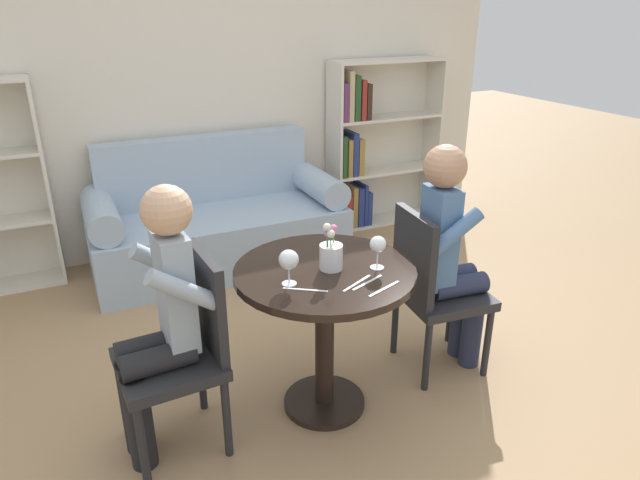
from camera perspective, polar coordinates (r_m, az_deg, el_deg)
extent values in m
plane|color=tan|center=(2.95, 0.43, -16.06)|extent=(16.00, 16.00, 0.00)
cube|color=silver|center=(4.48, -12.72, 15.90)|extent=(5.20, 0.05, 2.70)
cylinder|color=black|center=(2.55, 0.48, -3.24)|extent=(0.82, 0.82, 0.03)
cylinder|color=black|center=(2.73, 0.45, -10.00)|extent=(0.09, 0.09, 0.68)
cylinder|color=black|center=(2.94, 0.43, -15.83)|extent=(0.40, 0.40, 0.03)
cube|color=#9EB2C6|center=(4.31, -9.95, 0.13)|extent=(1.82, 0.80, 0.42)
cube|color=#9EB2C6|center=(4.46, -11.50, 7.03)|extent=(1.60, 0.16, 0.50)
cylinder|color=#9EB2C6|center=(4.09, -21.09, 2.40)|extent=(0.22, 0.72, 0.22)
cylinder|color=#9EB2C6|center=(4.46, -0.28, 5.63)|extent=(0.22, 0.72, 0.22)
cube|color=silver|center=(4.31, -25.62, 5.14)|extent=(0.02, 0.28, 1.41)
cube|color=silver|center=(5.13, 5.71, 9.83)|extent=(1.00, 0.02, 1.41)
cube|color=silver|center=(4.79, 1.41, 9.00)|extent=(0.02, 0.28, 1.41)
cube|color=silver|center=(5.29, 11.06, 9.92)|extent=(0.02, 0.28, 1.41)
cube|color=silver|center=(5.22, 6.13, 2.09)|extent=(0.95, 0.28, 0.02)
cube|color=silver|center=(5.08, 6.35, 6.98)|extent=(0.95, 0.28, 0.02)
cube|color=silver|center=(4.97, 6.59, 12.11)|extent=(0.95, 0.28, 0.02)
cube|color=silver|center=(4.91, 6.84, 17.41)|extent=(0.95, 0.28, 0.02)
cube|color=navy|center=(4.95, 1.83, 3.21)|extent=(0.03, 0.23, 0.33)
cube|color=maroon|center=(4.98, 2.37, 3.09)|extent=(0.05, 0.23, 0.29)
cube|color=olive|center=(4.99, 2.98, 3.54)|extent=(0.04, 0.23, 0.36)
cube|color=navy|center=(5.02, 3.56, 3.55)|extent=(0.05, 0.23, 0.34)
cube|color=navy|center=(5.04, 4.05, 3.74)|extent=(0.03, 0.23, 0.36)
cube|color=navy|center=(5.07, 4.43, 3.43)|extent=(0.04, 0.23, 0.30)
cube|color=#234723|center=(4.81, 1.93, 8.48)|extent=(0.04, 0.23, 0.35)
cube|color=olive|center=(4.84, 2.49, 8.37)|extent=(0.04, 0.23, 0.31)
cube|color=navy|center=(4.86, 3.02, 8.70)|extent=(0.05, 0.23, 0.36)
cube|color=olive|center=(4.89, 3.60, 8.45)|extent=(0.05, 0.23, 0.31)
cube|color=#602D5B|center=(4.72, 2.03, 13.68)|extent=(0.04, 0.23, 0.30)
cube|color=tan|center=(4.74, 2.59, 14.26)|extent=(0.04, 0.23, 0.40)
cube|color=#234723|center=(4.77, 3.18, 14.08)|extent=(0.05, 0.23, 0.36)
cube|color=maroon|center=(4.80, 3.81, 13.89)|extent=(0.04, 0.23, 0.32)
cube|color=#332319|center=(4.82, 4.33, 13.73)|extent=(0.04, 0.23, 0.29)
cylinder|color=#232326|center=(2.81, -18.95, -14.57)|extent=(0.04, 0.04, 0.40)
cylinder|color=#232326|center=(2.54, -17.34, -19.11)|extent=(0.04, 0.04, 0.40)
cylinder|color=#232326|center=(2.87, -11.80, -12.94)|extent=(0.04, 0.04, 0.40)
cylinder|color=#232326|center=(2.59, -9.30, -17.13)|extent=(0.04, 0.04, 0.40)
cube|color=#232326|center=(2.56, -14.85, -11.91)|extent=(0.44, 0.44, 0.05)
cube|color=#232326|center=(2.47, -11.17, -6.11)|extent=(0.06, 0.38, 0.45)
cylinder|color=#232326|center=(3.15, 16.38, -9.84)|extent=(0.04, 0.04, 0.40)
cylinder|color=#232326|center=(3.40, 12.94, -6.89)|extent=(0.04, 0.04, 0.40)
cylinder|color=#232326|center=(2.98, 10.65, -11.34)|extent=(0.04, 0.04, 0.40)
cylinder|color=#232326|center=(3.24, 7.51, -8.07)|extent=(0.04, 0.04, 0.40)
cube|color=#232326|center=(3.07, 12.21, -5.40)|extent=(0.46, 0.46, 0.05)
cube|color=#232326|center=(2.87, 9.38, -1.67)|extent=(0.08, 0.38, 0.45)
cylinder|color=black|center=(2.70, -18.10, -15.58)|extent=(0.11, 0.11, 0.45)
cylinder|color=black|center=(2.61, -17.59, -16.96)|extent=(0.11, 0.11, 0.45)
cylinder|color=black|center=(2.56, -16.42, -10.18)|extent=(0.31, 0.13, 0.11)
cylinder|color=black|center=(2.47, -15.82, -11.45)|extent=(0.31, 0.13, 0.11)
cube|color=#93A3B2|center=(2.40, -14.25, -5.06)|extent=(0.13, 0.21, 0.51)
cylinder|color=#93A3B2|center=(2.49, -15.23, -2.28)|extent=(0.29, 0.09, 0.23)
cylinder|color=#93A3B2|center=(2.25, -13.52, -4.87)|extent=(0.29, 0.09, 0.23)
sphere|color=tan|center=(2.26, -15.11, 2.90)|extent=(0.20, 0.20, 0.20)
cylinder|color=#282D47|center=(3.21, 14.96, -8.51)|extent=(0.11, 0.11, 0.45)
cylinder|color=#282D47|center=(3.28, 13.89, -7.60)|extent=(0.11, 0.11, 0.45)
cylinder|color=#282D47|center=(3.02, 13.74, -4.49)|extent=(0.31, 0.14, 0.11)
cylinder|color=#282D47|center=(3.10, 12.66, -3.62)|extent=(0.31, 0.14, 0.11)
cube|color=#4C709E|center=(2.90, 11.82, 0.26)|extent=(0.14, 0.21, 0.52)
cylinder|color=#4C709E|center=(2.76, 13.36, 0.71)|extent=(0.29, 0.10, 0.23)
cylinder|color=#4C709E|center=(2.98, 10.61, 2.56)|extent=(0.29, 0.10, 0.23)
sphere|color=tan|center=(2.78, 12.42, 7.20)|extent=(0.21, 0.21, 0.21)
cylinder|color=white|center=(2.42, -3.10, -4.37)|extent=(0.06, 0.06, 0.00)
cylinder|color=white|center=(2.40, -3.12, -3.53)|extent=(0.01, 0.01, 0.08)
sphere|color=white|center=(2.37, -3.15, -1.98)|extent=(0.09, 0.09, 0.09)
sphere|color=beige|center=(2.37, -3.15, -2.21)|extent=(0.06, 0.06, 0.06)
cylinder|color=white|center=(2.57, 5.72, -2.75)|extent=(0.06, 0.06, 0.00)
cylinder|color=white|center=(2.55, 5.75, -1.87)|extent=(0.01, 0.01, 0.08)
sphere|color=white|center=(2.52, 5.82, -0.41)|extent=(0.07, 0.07, 0.07)
sphere|color=#E58E75|center=(2.52, 5.81, -0.60)|extent=(0.05, 0.05, 0.05)
cylinder|color=silver|center=(2.52, 1.11, -1.70)|extent=(0.10, 0.10, 0.11)
cylinder|color=#4C7A42|center=(2.48, 0.80, 0.03)|extent=(0.01, 0.00, 0.06)
sphere|color=#9E70B2|center=(2.46, 0.80, 0.70)|extent=(0.04, 0.04, 0.04)
cylinder|color=#4C7A42|center=(2.51, 1.35, 0.45)|extent=(0.01, 0.01, 0.07)
sphere|color=#D16684|center=(2.50, 1.36, 1.16)|extent=(0.04, 0.04, 0.04)
cylinder|color=#4C7A42|center=(2.46, 0.72, 0.29)|extent=(0.01, 0.00, 0.09)
sphere|color=silver|center=(2.45, 0.73, 1.28)|extent=(0.04, 0.04, 0.04)
cylinder|color=#4C7A42|center=(2.46, 1.09, -0.07)|extent=(0.01, 0.01, 0.06)
sphere|color=silver|center=(2.45, 1.09, 0.62)|extent=(0.04, 0.04, 0.04)
cube|color=silver|center=(2.42, 3.72, -4.32)|extent=(0.18, 0.09, 0.00)
cube|color=silver|center=(2.43, 4.77, -4.26)|extent=(0.18, 0.08, 0.00)
cube|color=silver|center=(2.37, -1.49, -4.99)|extent=(0.16, 0.12, 0.00)
cube|color=silver|center=(2.39, 6.44, -4.86)|extent=(0.18, 0.07, 0.00)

